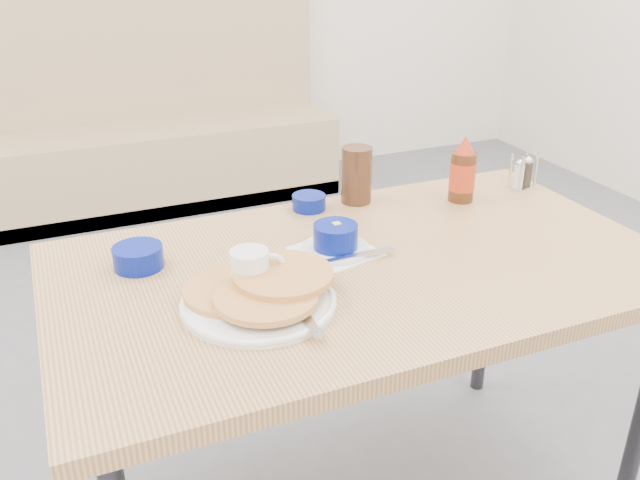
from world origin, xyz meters
name	(u,v)px	position (x,y,z in m)	size (l,w,h in m)	color
booth_bench	(162,139)	(0.00, 2.78, 0.35)	(1.90, 0.56, 1.22)	tan
dining_table	(363,286)	(0.00, 0.25, 0.70)	(1.40, 0.80, 0.76)	tan
pancake_plate	(260,294)	(-0.28, 0.16, 0.78)	(0.32, 0.34, 0.06)	white
coffee_mug	(252,270)	(-0.27, 0.23, 0.81)	(0.12, 0.08, 0.09)	white
grits_setting	(336,241)	(-0.04, 0.32, 0.79)	(0.22, 0.21, 0.07)	white
creamer_bowl	(138,257)	(-0.48, 0.43, 0.78)	(0.11, 0.11, 0.05)	navy
butter_bowl	(309,202)	(0.00, 0.59, 0.78)	(0.09, 0.09, 0.04)	navy
amber_tumbler	(357,175)	(0.14, 0.59, 0.84)	(0.08, 0.08, 0.16)	#3E2313
condiment_caddy	(523,175)	(0.64, 0.50, 0.80)	(0.10, 0.07, 0.10)	silver
syrup_bottle	(463,173)	(0.42, 0.48, 0.84)	(0.07, 0.07, 0.18)	#47230F
sugar_wrapper	(321,242)	(-0.05, 0.38, 0.76)	(0.04, 0.02, 0.00)	#FF6054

